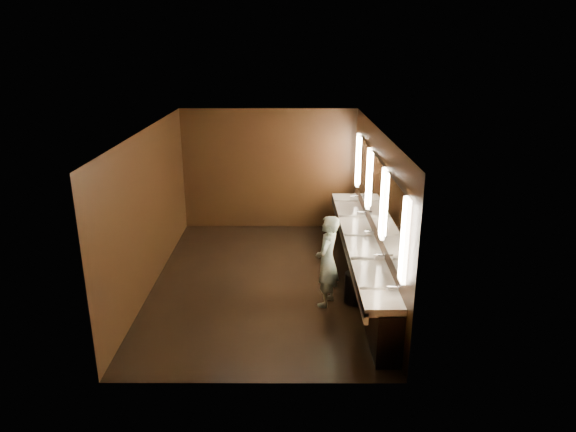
% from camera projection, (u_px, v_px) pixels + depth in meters
% --- Properties ---
extents(floor, '(6.00, 6.00, 0.00)m').
position_uv_depth(floor, '(264.00, 281.00, 9.50)').
color(floor, black).
rests_on(floor, ground).
extents(ceiling, '(4.00, 6.00, 0.02)m').
position_uv_depth(ceiling, '(261.00, 130.00, 8.60)').
color(ceiling, '#2D2D2B').
rests_on(ceiling, wall_back).
extents(wall_back, '(4.00, 0.02, 2.80)m').
position_uv_depth(wall_back, '(269.00, 170.00, 11.89)').
color(wall_back, black).
rests_on(wall_back, floor).
extents(wall_front, '(4.00, 0.02, 2.80)m').
position_uv_depth(wall_front, '(250.00, 286.00, 6.21)').
color(wall_front, black).
rests_on(wall_front, floor).
extents(wall_left, '(0.02, 6.00, 2.80)m').
position_uv_depth(wall_left, '(150.00, 209.00, 9.05)').
color(wall_left, black).
rests_on(wall_left, floor).
extents(wall_right, '(0.02, 6.00, 2.80)m').
position_uv_depth(wall_right, '(376.00, 210.00, 9.04)').
color(wall_right, black).
rests_on(wall_right, floor).
extents(sink_counter, '(0.55, 5.40, 1.01)m').
position_uv_depth(sink_counter, '(362.00, 257.00, 9.33)').
color(sink_counter, black).
rests_on(sink_counter, floor).
extents(mirror_band, '(0.06, 5.03, 1.15)m').
position_uv_depth(mirror_band, '(376.00, 190.00, 8.93)').
color(mirror_band, '#FFE3BC').
rests_on(mirror_band, wall_right).
extents(person, '(0.56, 0.67, 1.56)m').
position_uv_depth(person, '(327.00, 261.00, 8.44)').
color(person, '#92CDDA').
rests_on(person, floor).
extents(trash_bin, '(0.39, 0.39, 0.53)m').
position_uv_depth(trash_bin, '(354.00, 288.00, 8.66)').
color(trash_bin, black).
rests_on(trash_bin, floor).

